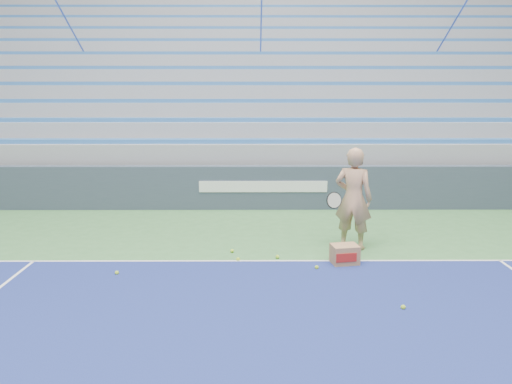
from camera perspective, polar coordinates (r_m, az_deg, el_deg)
The scene contains 11 objects.
sponsor_barrier at distance 12.60m, azimuth 0.83°, elevation 0.54°, with size 30.00×0.32×1.10m.
bleachers at distance 18.09m, azimuth 0.49°, elevation 9.67°, with size 31.00×9.15×7.30m.
tennis_player at distance 9.54m, azimuth 11.05°, elevation -0.73°, with size 1.02×0.97×1.93m.
ball_box at distance 8.84m, azimuth 10.10°, elevation -7.04°, with size 0.50×0.42×0.34m.
tennis_ball_0 at distance 9.65m, azimuth 11.61°, elevation -6.35°, with size 0.07×0.07×0.07m, color #B0DA2C.
tennis_ball_1 at distance 7.33m, azimuth 16.47°, elevation -12.52°, with size 0.07×0.07×0.07m, color #B0DA2C.
tennis_ball_2 at distance 9.33m, azimuth -2.75°, elevation -6.74°, with size 0.07×0.07×0.07m, color #B0DA2C.
tennis_ball_3 at distance 9.02m, azimuth 2.46°, elevation -7.40°, with size 0.07×0.07×0.07m, color #B0DA2C.
tennis_ball_4 at distance 8.56m, azimuth 6.95°, elevation -8.54°, with size 0.07×0.07×0.07m, color #B0DA2C.
tennis_ball_5 at distance 8.89m, azimuth -2.06°, elevation -7.69°, with size 0.07×0.07×0.07m, color #B0DA2C.
tennis_ball_6 at distance 8.57m, azimuth -15.61°, elevation -8.89°, with size 0.07×0.07×0.07m, color #B0DA2C.
Camera 1 is at (-0.24, 3.52, 2.97)m, focal length 35.00 mm.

